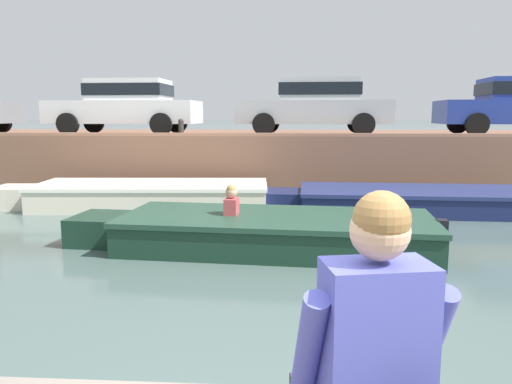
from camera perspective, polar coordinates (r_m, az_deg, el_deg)
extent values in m
plane|color=#4C605B|center=(7.76, 1.66, -7.14)|extent=(400.00, 400.00, 0.00)
cube|color=brown|center=(15.89, 2.78, 3.96)|extent=(60.00, 6.00, 1.59)
cube|color=#9F6C52|center=(12.97, 2.59, 6.57)|extent=(60.00, 0.24, 0.08)
cube|color=silver|center=(11.85, -11.70, -0.55)|extent=(5.34, 2.21, 0.49)
cube|color=silver|center=(12.87, -25.52, -0.50)|extent=(1.11, 1.10, 0.49)
cube|color=white|center=(11.81, -11.74, 0.81)|extent=(5.41, 2.27, 0.08)
cube|color=brown|center=(11.75, -9.85, 0.33)|extent=(0.35, 1.71, 0.06)
cube|color=navy|center=(11.72, 18.71, -1.11)|extent=(5.50, 2.15, 0.42)
cube|color=navy|center=(11.43, 2.57, -0.89)|extent=(1.12, 1.12, 0.42)
cube|color=navy|center=(11.68, 18.77, 0.10)|extent=(5.56, 2.21, 0.08)
cube|color=brown|center=(11.79, 20.68, -0.41)|extent=(0.30, 1.77, 0.06)
cube|color=#193828|center=(8.03, 2.35, -4.89)|extent=(5.00, 2.27, 0.46)
cube|color=#193828|center=(8.82, -16.94, -4.03)|extent=(1.05, 1.11, 0.46)
cube|color=#244836|center=(7.97, 2.36, -2.99)|extent=(5.07, 2.34, 0.08)
cube|color=brown|center=(7.96, 4.97, -3.77)|extent=(0.38, 1.71, 0.06)
cube|color=black|center=(8.15, 20.42, -4.52)|extent=(0.18, 0.21, 0.45)
cube|color=#C64C51|center=(8.06, -2.81, -2.28)|extent=(0.23, 0.33, 0.44)
sphere|color=tan|center=(8.01, -2.83, -0.03)|extent=(0.19, 0.19, 0.19)
sphere|color=tan|center=(8.00, -2.83, 0.25)|extent=(0.17, 0.17, 0.17)
cylinder|color=black|center=(17.58, -27.07, 7.05)|extent=(0.61, 0.21, 0.60)
cube|color=white|center=(15.07, -14.77, 8.81)|extent=(4.29, 1.83, 0.64)
cube|color=white|center=(15.03, -14.24, 11.19)|extent=(2.17, 1.56, 0.60)
cube|color=black|center=(15.03, -14.24, 11.19)|extent=(2.25, 1.60, 0.33)
cylinder|color=black|center=(14.78, -20.72, 7.30)|extent=(0.60, 0.20, 0.60)
cylinder|color=black|center=(16.37, -18.04, 7.52)|extent=(0.60, 0.20, 0.60)
cylinder|color=black|center=(13.83, -10.79, 7.64)|extent=(0.60, 0.20, 0.60)
cylinder|color=black|center=(15.52, -8.99, 7.80)|extent=(0.60, 0.20, 0.60)
cube|color=#B7BABC|center=(14.32, 6.56, 9.05)|extent=(4.33, 1.98, 0.64)
cube|color=#B7BABC|center=(14.34, 7.30, 11.52)|extent=(2.19, 1.66, 0.60)
cube|color=black|center=(14.34, 7.30, 11.52)|extent=(2.28, 1.70, 0.33)
cylinder|color=black|center=(13.48, 0.88, 7.77)|extent=(0.61, 0.21, 0.60)
cylinder|color=black|center=(15.29, 1.55, 7.89)|extent=(0.61, 0.21, 0.60)
cylinder|color=black|center=(13.48, 12.19, 7.57)|extent=(0.61, 0.21, 0.60)
cylinder|color=black|center=(15.29, 11.52, 7.71)|extent=(0.61, 0.21, 0.60)
cylinder|color=black|center=(14.35, 23.94, 7.08)|extent=(0.61, 0.21, 0.60)
cylinder|color=black|center=(16.03, 22.05, 7.30)|extent=(0.61, 0.21, 0.60)
cylinder|color=#2D2B28|center=(13.39, -8.55, 7.13)|extent=(0.14, 0.14, 0.35)
sphere|color=#2D2B28|center=(13.39, -8.57, 7.96)|extent=(0.15, 0.15, 0.15)
cube|color=#4C51B2|center=(1.81, 13.53, -15.82)|extent=(0.40, 0.29, 0.52)
cylinder|color=#4C51B2|center=(1.96, 19.20, -15.80)|extent=(0.14, 0.30, 0.47)
cylinder|color=#4C51B2|center=(1.81, 6.05, -17.37)|extent=(0.14, 0.30, 0.47)
sphere|color=tan|center=(1.69, 13.98, -4.32)|extent=(0.20, 0.20, 0.20)
sphere|color=olive|center=(1.67, 14.15, -3.06)|extent=(0.19, 0.19, 0.19)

